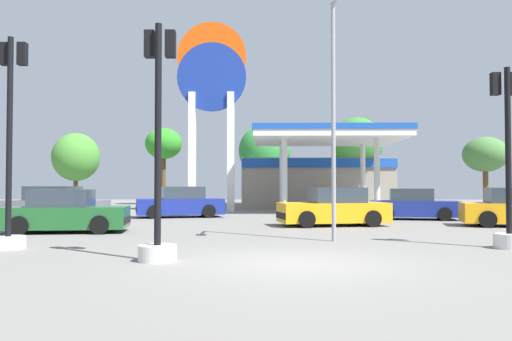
% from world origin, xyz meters
% --- Properties ---
extents(ground_plane, '(90.00, 90.00, 0.00)m').
position_xyz_m(ground_plane, '(0.00, 0.00, 0.00)').
color(ground_plane, slate).
rests_on(ground_plane, ground).
extents(gas_station, '(10.19, 13.66, 4.73)m').
position_xyz_m(gas_station, '(2.91, 25.09, 2.12)').
color(gas_station, gray).
rests_on(gas_station, ground).
extents(station_pole_sign, '(4.08, 0.56, 11.21)m').
position_xyz_m(station_pole_sign, '(-3.78, 19.64, 7.08)').
color(station_pole_sign, white).
rests_on(station_pole_sign, ground).
extents(car_0, '(4.36, 2.44, 1.47)m').
position_xyz_m(car_0, '(2.03, 9.47, 0.67)').
color(car_0, black).
rests_on(car_0, ground).
extents(car_1, '(4.14, 2.20, 1.42)m').
position_xyz_m(car_1, '(-7.20, 6.51, 0.64)').
color(car_1, black).
rests_on(car_1, ground).
extents(car_3, '(4.35, 2.19, 1.51)m').
position_xyz_m(car_3, '(-9.71, 11.78, 0.69)').
color(car_3, black).
rests_on(car_3, ground).
extents(car_4, '(4.47, 2.79, 1.49)m').
position_xyz_m(car_4, '(-4.74, 14.53, 0.67)').
color(car_4, black).
rests_on(car_4, ground).
extents(car_5, '(4.16, 2.35, 1.41)m').
position_xyz_m(car_5, '(6.14, 13.15, 0.64)').
color(car_5, black).
rests_on(car_5, ground).
extents(traffic_signal_0, '(0.83, 0.83, 5.24)m').
position_xyz_m(traffic_signal_0, '(-6.91, 2.23, 1.68)').
color(traffic_signal_0, silver).
rests_on(traffic_signal_0, ground).
extents(traffic_signal_1, '(0.79, 0.79, 4.93)m').
position_xyz_m(traffic_signal_1, '(-2.81, 0.27, 1.60)').
color(traffic_signal_1, silver).
rests_on(traffic_signal_1, ground).
extents(traffic_signal_2, '(0.74, 0.74, 4.50)m').
position_xyz_m(traffic_signal_2, '(5.43, 2.53, 1.46)').
color(traffic_signal_2, silver).
rests_on(traffic_signal_2, ground).
extents(tree_0, '(3.81, 3.81, 5.81)m').
position_xyz_m(tree_0, '(-16.11, 31.11, 3.84)').
color(tree_0, brown).
rests_on(tree_0, ground).
extents(tree_1, '(2.92, 2.92, 6.12)m').
position_xyz_m(tree_1, '(-8.77, 30.32, 4.80)').
color(tree_1, brown).
rests_on(tree_1, ground).
extents(tree_2, '(4.18, 4.18, 6.40)m').
position_xyz_m(tree_2, '(-0.69, 30.82, 4.33)').
color(tree_2, brown).
rests_on(tree_2, ground).
extents(tree_3, '(4.18, 4.18, 7.06)m').
position_xyz_m(tree_3, '(6.81, 31.23, 4.95)').
color(tree_3, brown).
rests_on(tree_3, ground).
extents(tree_4, '(3.34, 3.34, 5.26)m').
position_xyz_m(tree_4, '(16.23, 29.12, 3.88)').
color(tree_4, brown).
rests_on(tree_4, ground).
extents(corner_streetlamp, '(0.24, 1.48, 6.72)m').
position_xyz_m(corner_streetlamp, '(1.32, 3.85, 4.06)').
color(corner_streetlamp, gray).
rests_on(corner_streetlamp, ground).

